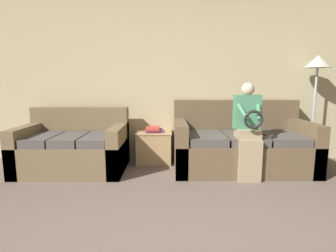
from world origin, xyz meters
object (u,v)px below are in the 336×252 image
Objects in this scene: child_left_seated at (247,128)px; side_shelf at (153,147)px; couch_side at (74,148)px; book_stack at (153,130)px; couch_main at (239,145)px; floor_lamp at (316,71)px.

child_left_seated reaches higher than side_shelf.
book_stack is at bearing 17.40° from couch_side.
side_shelf is (-1.24, 0.26, -0.08)m from couch_main.
book_stack is at bearing 153.41° from side_shelf.
couch_main is at bearing 86.62° from child_left_seated.
floor_lamp is (2.39, -0.02, 1.14)m from side_shelf.
child_left_seated is at bearing -8.48° from couch_side.
couch_side is at bearing -162.78° from side_shelf.
couch_side is 1.16× the size of child_left_seated.
book_stack is 0.19× the size of floor_lamp.
child_left_seated is at bearing -29.34° from side_shelf.
floor_lamp reaches higher than side_shelf.
couch_main is 1.32× the size of couch_side.
side_shelf is at bearing -26.59° from book_stack.
couch_side is (-2.34, -0.08, -0.02)m from couch_main.
child_left_seated is 0.76× the size of floor_lamp.
book_stack is (-1.25, 0.26, 0.19)m from couch_main.
couch_main is at bearing 1.98° from couch_side.
floor_lamp reaches higher than child_left_seated.
side_shelf is (-1.22, 0.69, -0.41)m from child_left_seated.
couch_main reaches higher than side_shelf.
couch_main is 3.48× the size of side_shelf.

